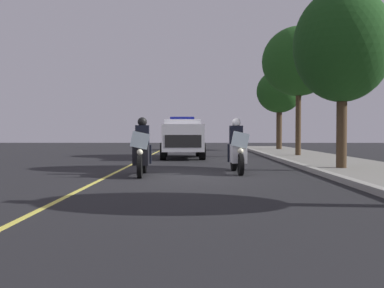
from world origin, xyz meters
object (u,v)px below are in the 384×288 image
at_px(police_motorcycle_lead_right, 237,151).
at_px(tree_behind_suv, 279,92).
at_px(tree_mid_block, 342,46).
at_px(police_motorcycle_lead_left, 142,152).
at_px(tree_far_back, 299,62).
at_px(police_suv, 182,137).

xyz_separation_m(police_motorcycle_lead_right, tree_behind_suv, (-16.95, 4.59, 3.44)).
xyz_separation_m(tree_mid_block, tree_behind_suv, (-16.10, 1.05, 0.02)).
distance_m(police_motorcycle_lead_left, tree_far_back, 12.45).
bearing_deg(police_suv, tree_mid_block, 37.98).
bearing_deg(police_suv, police_motorcycle_lead_left, -5.85).
distance_m(police_motorcycle_lead_left, tree_behind_suv, 19.56).
bearing_deg(tree_far_back, police_motorcycle_lead_right, -24.53).
relative_size(police_motorcycle_lead_left, tree_mid_block, 0.36).
bearing_deg(police_motorcycle_lead_left, tree_mid_block, 104.54).
bearing_deg(tree_behind_suv, police_suv, -35.96).
relative_size(police_motorcycle_lead_left, tree_far_back, 0.33).
bearing_deg(police_motorcycle_lead_right, police_suv, -165.99).
height_order(tree_mid_block, tree_behind_suv, tree_mid_block).
relative_size(police_motorcycle_lead_right, tree_mid_block, 0.36).
relative_size(police_motorcycle_lead_right, tree_behind_suv, 0.38).
relative_size(tree_mid_block, tree_far_back, 0.90).
xyz_separation_m(police_suv, tree_mid_block, (7.05, 5.51, 3.05)).
bearing_deg(police_motorcycle_lead_left, tree_behind_suv, 157.23).
distance_m(police_suv, tree_far_back, 7.12).
distance_m(police_motorcycle_lead_left, police_suv, 8.77).
distance_m(tree_mid_block, tree_far_back, 7.91).
bearing_deg(tree_mid_block, police_motorcycle_lead_right, -76.47).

